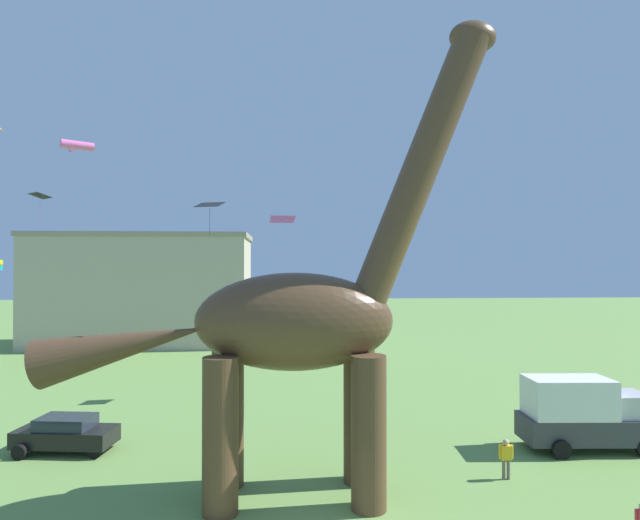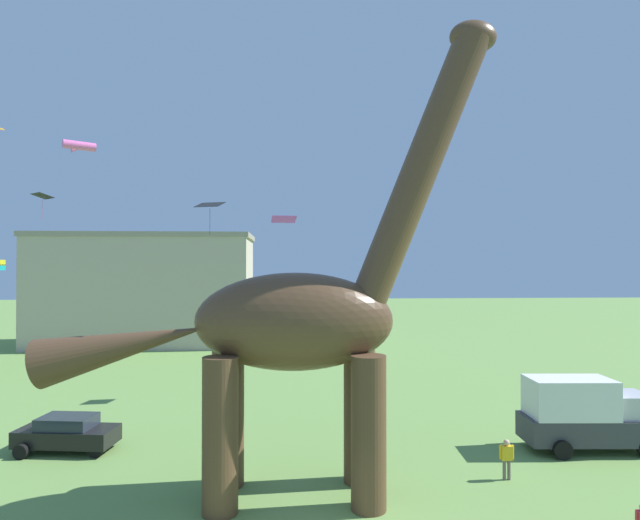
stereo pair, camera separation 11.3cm
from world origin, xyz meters
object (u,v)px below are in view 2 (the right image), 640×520
kite_trailing (79,146)px  kite_far_left (0,265)px  person_watching_child (507,455)px  dinosaur_sculpture (292,321)px  parked_sedan_left (67,433)px  kite_high_left (284,219)px  parked_box_truck (585,413)px  kite_mid_center (42,196)px  kite_high_right (210,205)px

kite_trailing → kite_far_left: (-6.40, 3.70, -7.06)m
person_watching_child → dinosaur_sculpture: bearing=140.0°
parked_sedan_left → kite_high_left: size_ratio=2.65×
kite_trailing → parked_sedan_left: bearing=-71.5°
kite_trailing → person_watching_child: bearing=-30.6°
dinosaur_sculpture → parked_box_truck: (13.02, 3.96, -4.56)m
parked_box_truck → person_watching_child: (-4.81, -2.97, -0.72)m
person_watching_child → kite_high_left: size_ratio=0.92×
parked_box_truck → kite_far_left: kite_far_left is taller
kite_high_left → kite_far_left: bearing=172.9°
kite_mid_center → kite_high_left: bearing=-19.0°
kite_mid_center → kite_far_left: kite_mid_center is taller
parked_box_truck → dinosaur_sculpture: bearing=-160.0°
kite_mid_center → kite_high_right: size_ratio=1.55×
person_watching_child → kite_high_right: 14.69m
person_watching_child → kite_high_right: size_ratio=1.24×
kite_trailing → kite_high_left: size_ratio=1.13×
kite_high_left → kite_mid_center: bearing=161.0°
dinosaur_sculpture → kite_far_left: size_ratio=25.12×
parked_box_truck → person_watching_child: size_ratio=3.72×
dinosaur_sculpture → parked_box_truck: size_ratio=3.01×
dinosaur_sculpture → person_watching_child: 9.81m
kite_trailing → kite_mid_center: bearing=126.0°
dinosaur_sculpture → kite_high_right: size_ratio=13.91×
person_watching_child → parked_box_truck: bearing=-15.2°
kite_far_left → kite_high_left: (18.58, -2.30, 2.90)m
dinosaur_sculpture → kite_trailing: (-12.60, 13.29, 9.11)m
kite_far_left → kite_mid_center: bearing=75.7°
dinosaur_sculpture → parked_sedan_left: (-9.90, 5.24, -5.40)m
person_watching_child → kite_mid_center: kite_mid_center is taller
kite_mid_center → person_watching_child: bearing=-37.0°
dinosaur_sculpture → parked_box_truck: dinosaur_sculpture is taller
kite_mid_center → kite_high_left: kite_mid_center is taller
parked_box_truck → kite_mid_center: size_ratio=2.98×
parked_sedan_left → kite_high_right: 12.68m
parked_sedan_left → kite_far_left: size_ratio=6.44×
kite_high_right → dinosaur_sculpture: bearing=-12.3°
parked_sedan_left → kite_far_left: kite_far_left is taller
person_watching_child → kite_high_left: 19.15m
dinosaur_sculpture → kite_trailing: size_ratio=9.10×
parked_sedan_left → kite_far_left: (-9.10, 11.75, 7.46)m
kite_trailing → kite_high_right: bearing=-52.8°
parked_box_truck → kite_far_left: (-32.02, 13.03, 6.61)m
parked_sedan_left → kite_trailing: (-2.70, 8.06, 14.51)m
parked_box_truck → parked_sedan_left: bearing=179.9°
dinosaur_sculpture → kite_high_right: dinosaur_sculpture is taller
parked_sedan_left → kite_high_right: (6.89, -4.58, 9.61)m
person_watching_child → parked_sedan_left: bearing=119.9°
person_watching_child → kite_mid_center: bearing=96.1°
kite_high_right → kite_mid_center: bearing=126.8°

